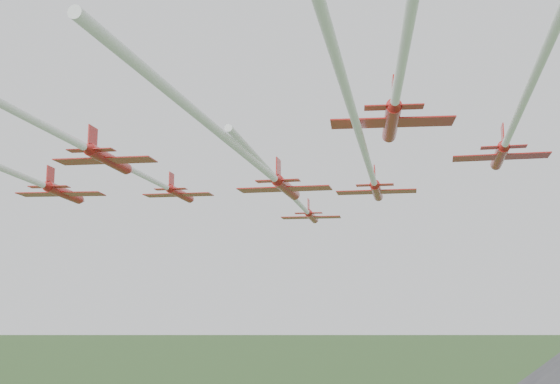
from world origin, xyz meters
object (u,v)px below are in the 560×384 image
at_px(jet_row2_left, 156,182).
at_px(jet_row4_right, 399,78).
at_px(jet_row2_right, 368,164).
at_px(jet_row4_left, 22,114).
at_px(jet_row3_right, 519,111).
at_px(jet_row3_mid, 262,168).
at_px(jet_lead, 298,202).

xyz_separation_m(jet_row2_left, jet_row4_right, (34.62, -21.53, 0.66)).
xyz_separation_m(jet_row2_right, jet_row4_left, (-13.67, -30.34, -1.02)).
bearing_deg(jet_row4_left, jet_row2_left, 93.61).
relative_size(jet_row2_left, jet_row4_left, 0.76).
bearing_deg(jet_row4_left, jet_row3_right, 18.39).
bearing_deg(jet_row3_mid, jet_row4_right, -50.73).
xyz_separation_m(jet_row2_right, jet_row3_mid, (-7.20, -8.38, -1.24)).
height_order(jet_row3_mid, jet_row4_left, jet_row3_mid).
bearing_deg(jet_row4_left, jet_row2_right, 48.54).
distance_m(jet_row3_mid, jet_row3_right, 22.47).
distance_m(jet_row3_right, jet_row4_right, 12.36).
relative_size(jet_row2_left, jet_row4_right, 0.86).
distance_m(jet_row2_right, jet_row4_left, 33.29).
distance_m(jet_row2_right, jet_row3_mid, 11.12).
bearing_deg(jet_row4_right, jet_row4_left, -175.88).
bearing_deg(jet_row3_mid, jet_row3_right, -17.48).
bearing_deg(jet_row3_right, jet_row2_right, 133.77).
height_order(jet_lead, jet_row2_right, jet_row2_right).
xyz_separation_m(jet_row3_mid, jet_row4_right, (16.22, -12.10, 2.35)).
xyz_separation_m(jet_lead, jet_row4_left, (0.34, -44.93, -0.17)).
bearing_deg(jet_row4_right, jet_row3_right, 41.03).
bearing_deg(jet_row3_mid, jet_row2_right, 35.30).
relative_size(jet_row3_right, jet_row4_left, 1.11).
xyz_separation_m(jet_row3_right, jet_row4_left, (-28.79, -20.60, -1.92)).
bearing_deg(jet_row2_right, jet_row2_left, 162.38).
bearing_deg(jet_row4_right, jet_row3_mid, 123.91).
height_order(jet_row2_right, jet_row3_mid, jet_row2_right).
height_order(jet_row2_right, jet_row3_right, jet_row3_right).
bearing_deg(jet_row3_mid, jet_row4_left, -120.41).
distance_m(jet_lead, jet_row3_right, 37.99).
bearing_deg(jet_row2_right, jet_row4_left, -129.52).
bearing_deg(jet_lead, jet_row3_right, -56.38).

